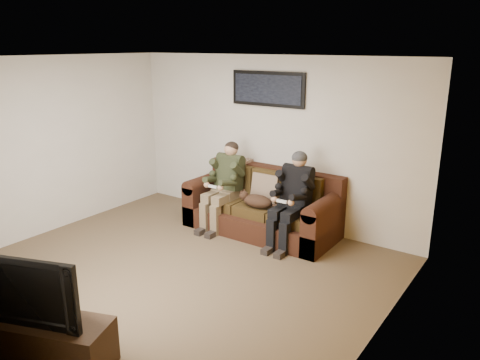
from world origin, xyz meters
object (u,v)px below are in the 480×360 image
Objects in this scene: cat at (256,201)px; tv_stand at (36,340)px; sofa at (264,208)px; person_right at (293,194)px; framed_poster at (268,89)px; television at (29,286)px; person_left at (225,180)px.

cat reaches higher than tv_stand.
person_right reaches higher than sofa.
framed_poster is (-0.24, 0.66, 1.54)m from cat.
television is at bearing -87.50° from framed_poster.
television reaches higher than sofa.
person_right reaches higher than television.
person_left reaches higher than tv_stand.
tv_stand is at bearing -90.96° from cat.
person_right reaches higher than cat.
person_right is 3.68m from tv_stand.
person_left reaches higher than sofa.
framed_poster is at bearing 72.49° from television.
television is (-0.06, -3.51, 0.19)m from cat.
framed_poster is at bearing 110.13° from cat.
sofa is at bearing 69.71° from tv_stand.
person_left is at bearing 172.66° from cat.
person_right is 3.64m from television.
person_left reaches higher than television.
framed_poster is (-0.20, 0.38, 1.75)m from sofa.
person_left is 1.99× the size of cat.
cat is 0.60× the size of television.
person_left reaches higher than cat.
framed_poster is (0.39, 0.58, 1.36)m from person_left.
sofa is at bearing 98.53° from cat.
tv_stand is 0.53m from television.
cat is at bearing -7.34° from person_left.
framed_poster reaches higher than sofa.
sofa is 1.74× the size of person_left.
sofa reaches higher than cat.
person_left is (-0.59, -0.19, 0.39)m from sofa.
tv_stand is at bearing -87.50° from framed_poster.
person_right is at bearing 60.38° from tv_stand.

